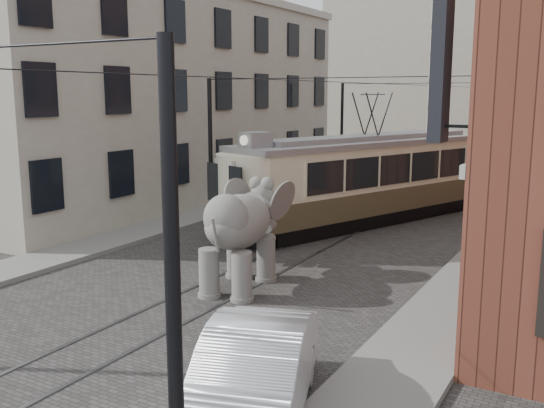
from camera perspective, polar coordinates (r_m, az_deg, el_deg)
The scene contains 10 objects.
ground at distance 18.48m, azimuth -2.12°, elevation -6.64°, with size 120.00×120.00×0.00m, color #413E3C.
tram_rails at distance 18.48m, azimuth -2.12°, elevation -6.60°, with size 1.54×80.00×0.02m, color slate, non-canonical shape.
sidewalk_right at distance 16.29m, azimuth 16.40°, elevation -9.16°, with size 2.00×60.00×0.15m, color slate.
sidewalk_left at distance 22.45m, azimuth -16.43°, elevation -3.80°, with size 2.00×60.00×0.15m, color slate.
stucco_building at distance 32.24m, azimuth -9.63°, elevation 9.49°, with size 7.00×24.00×10.00m, color #9D9382.
distant_block at distance 55.84m, azimuth 20.36°, elevation 11.35°, with size 28.00×10.00×14.00m, color #9D9382.
catenary at distance 22.30m, azimuth 4.15°, elevation 4.15°, with size 11.00×30.20×6.00m, color black, non-canonical shape.
tram at distance 25.82m, azimuth 9.20°, elevation 4.21°, with size 2.80×13.59×5.39m, color beige, non-canonical shape.
elephant at distance 16.88m, azimuth -3.16°, elevation -3.11°, with size 2.65×4.81×2.95m, color slate, non-canonical shape.
parked_car at distance 10.41m, azimuth -1.84°, elevation -15.88°, with size 1.70×4.83×1.59m, color silver.
Camera 1 is at (9.30, -15.03, 5.39)m, focal length 40.26 mm.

